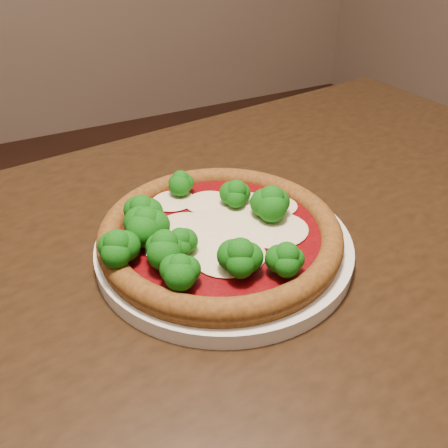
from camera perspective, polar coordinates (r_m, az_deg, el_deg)
name	(u,v)px	position (r m, az deg, el deg)	size (l,w,h in m)	color
dining_table	(197,361)	(0.58, -3.13, -15.39)	(1.43, 0.95, 0.75)	black
plate	(224,246)	(0.57, 0.00, -2.56)	(0.29, 0.29, 0.02)	silver
pizza	(215,232)	(0.55, -1.01, -0.92)	(0.28, 0.27, 0.06)	brown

